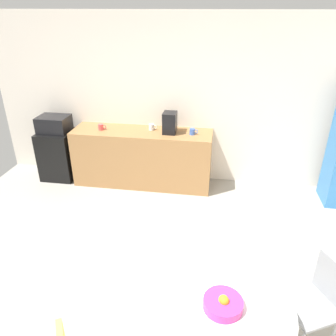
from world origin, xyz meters
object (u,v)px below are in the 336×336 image
round_table (215,318)px  mini_fridge (59,154)px  chair_gray (322,295)px  fruit_bowl (223,304)px  microwave (54,124)px  coffee_maker (170,123)px  mug_white (192,132)px  mug_red (152,127)px  mug_green (101,127)px

round_table → mini_fridge: bearing=131.9°
chair_gray → fruit_bowl: 0.97m
microwave → round_table: microwave is taller
mini_fridge → coffee_maker: size_ratio=2.52×
chair_gray → coffee_maker: size_ratio=2.59×
mug_white → round_table: bearing=-81.4°
mug_red → coffee_maker: 0.33m
mug_white → mug_green: same height
mug_red → coffee_maker: bearing=-15.1°
mug_white → mug_red: same height
mini_fridge → mug_white: bearing=-0.6°
mug_green → coffee_maker: size_ratio=0.40×
microwave → round_table: size_ratio=0.44×
mug_green → mug_red: same height
mini_fridge → mug_white: (2.23, -0.02, 0.54)m
mini_fridge → microwave: microwave is taller
fruit_bowl → coffee_maker: bearing=105.6°
mug_green → round_table: bearing=-57.5°
round_table → mug_green: (-1.88, 2.95, 0.34)m
mug_white → chair_gray: bearing=-62.6°
mini_fridge → chair_gray: (3.54, -2.55, 0.12)m
round_table → mug_red: bearing=109.7°
mug_green → mini_fridge: bearing=177.0°
chair_gray → coffee_maker: (-1.66, 2.55, 0.54)m
microwave → chair_gray: 4.39m
mug_white → microwave: bearing=179.4°
round_table → coffee_maker: size_ratio=3.42×
round_table → coffee_maker: 3.13m
mini_fridge → coffee_maker: (1.88, 0.00, 0.66)m
mini_fridge → mug_green: mug_green is taller
coffee_maker → fruit_bowl: bearing=-74.4°
mini_fridge → microwave: 0.53m
mini_fridge → chair_gray: chair_gray is taller
chair_gray → mug_green: 3.74m
chair_gray → fruit_bowl: (-0.82, -0.46, 0.27)m
microwave → mug_green: 0.81m
microwave → round_table: (2.68, -2.99, -0.33)m
round_table → mug_green: 3.51m
mug_green → chair_gray: bearing=-42.5°
chair_gray → mug_red: bearing=126.6°
mug_red → fruit_bowl: bearing=-69.8°
round_table → coffee_maker: coffee_maker is taller
round_table → chair_gray: size_ratio=1.32×
mini_fridge → mug_white: size_ratio=6.26×
microwave → fruit_bowl: (2.72, -3.01, -0.15)m
mug_white → mug_red: 0.65m
round_table → chair_gray: 0.97m
mini_fridge → chair_gray: bearing=-35.8°
mini_fridge → coffee_maker: bearing=0.0°
chair_gray → coffee_maker: bearing=123.0°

